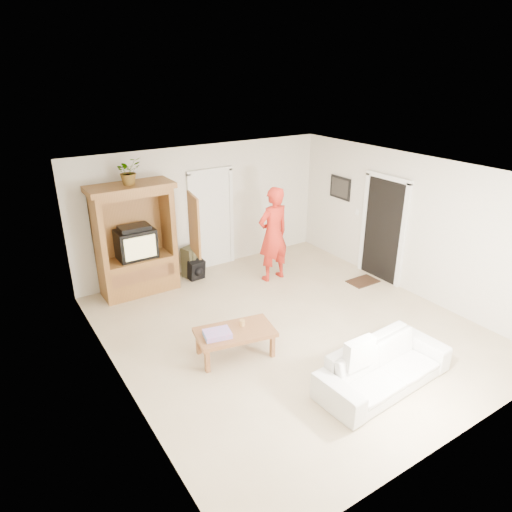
{
  "coord_description": "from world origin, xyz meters",
  "views": [
    {
      "loc": [
        -4.0,
        -5.18,
        4.04
      ],
      "look_at": [
        -0.27,
        0.6,
        1.15
      ],
      "focal_mm": 32.0,
      "sensor_mm": 36.0,
      "label": 1
    }
  ],
  "objects_px": {
    "armoire": "(137,247)",
    "coffee_table": "(235,334)",
    "sofa": "(384,367)",
    "man": "(273,234)"
  },
  "relations": [
    {
      "from": "sofa",
      "to": "coffee_table",
      "type": "xyz_separation_m",
      "value": [
        -1.34,
        1.68,
        0.08
      ]
    },
    {
      "from": "coffee_table",
      "to": "sofa",
      "type": "bearing_deg",
      "value": -40.25
    },
    {
      "from": "sofa",
      "to": "armoire",
      "type": "bearing_deg",
      "value": 107.94
    },
    {
      "from": "armoire",
      "to": "man",
      "type": "relative_size",
      "value": 1.1
    },
    {
      "from": "armoire",
      "to": "coffee_table",
      "type": "height_order",
      "value": "armoire"
    },
    {
      "from": "man",
      "to": "sofa",
      "type": "xyz_separation_m",
      "value": [
        -0.66,
        -3.58,
        -0.67
      ]
    },
    {
      "from": "man",
      "to": "armoire",
      "type": "bearing_deg",
      "value": -24.65
    },
    {
      "from": "man",
      "to": "coffee_table",
      "type": "relative_size",
      "value": 1.53
    },
    {
      "from": "sofa",
      "to": "coffee_table",
      "type": "height_order",
      "value": "sofa"
    },
    {
      "from": "armoire",
      "to": "coffee_table",
      "type": "xyz_separation_m",
      "value": [
        0.44,
        -2.83,
        -0.54
      ]
    }
  ]
}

